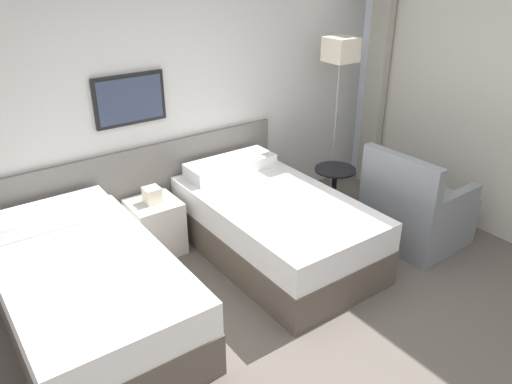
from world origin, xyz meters
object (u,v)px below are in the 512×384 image
bed_near_window (274,225)px  floor_lamp (340,61)px  nightstand (155,226)px  side_table (334,186)px  armchair (415,212)px  bed_near_door (89,293)px

bed_near_window → floor_lamp: size_ratio=1.07×
nightstand → side_table: nightstand is taller
nightstand → side_table: size_ratio=1.06×
side_table → armchair: (0.41, -0.69, -0.12)m
nightstand → armchair: armchair is taller
bed_near_door → bed_near_window: bearing=0.0°
bed_near_door → side_table: 2.54m
floor_lamp → side_table: floor_lamp is taller
floor_lamp → armchair: 1.68m
bed_near_door → floor_lamp: 3.23m
floor_lamp → nightstand: bearing=176.4°
floor_lamp → bed_near_door: bearing=-169.4°
nightstand → armchair: size_ratio=0.69×
nightstand → floor_lamp: floor_lamp is taller
bed_near_door → nightstand: size_ratio=2.92×
armchair → bed_near_door: bearing=77.4°
bed_near_window → armchair: armchair is taller
bed_near_window → armchair: bearing=-25.0°
bed_near_window → floor_lamp: bearing=23.9°
nightstand → side_table: 1.79m
bed_near_door → armchair: (2.94, -0.58, -0.00)m
bed_near_door → bed_near_window: (1.70, 0.00, 0.00)m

